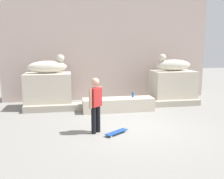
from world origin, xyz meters
The scene contains 13 objects.
ground_plane centered at (0.00, 0.00, 0.00)m, with size 40.00×40.00×0.00m, color gray.
facade_wall centered at (0.00, 4.80, 2.83)m, with size 10.00×0.60×5.66m, color #BFA89E.
pedestal_left centered at (-2.79, 3.20, 0.73)m, with size 1.91×1.23×1.47m, color beige.
pedestal_right centered at (2.79, 3.20, 0.73)m, with size 1.91×1.23×1.47m, color beige.
statue_reclining_left centered at (-2.76, 3.20, 1.75)m, with size 1.64×0.69×0.78m.
statue_reclining_right centered at (2.76, 3.20, 1.75)m, with size 1.60×0.56×0.78m.
ledge_block centered at (0.00, 2.09, 0.26)m, with size 2.85×0.74×0.53m, color beige.
skater centered at (-1.19, -0.34, 0.92)m, with size 0.43×0.39×1.67m.
skateboard centered at (-0.60, -0.59, 0.06)m, with size 0.76×0.63×0.08m.
bottle_clear centered at (-0.90, 2.09, 0.65)m, with size 0.07×0.07×0.30m.
bottle_red centered at (-1.01, 2.20, 0.63)m, with size 0.06×0.06×0.27m.
bottle_blue centered at (0.62, 2.17, 0.63)m, with size 0.08×0.08×0.26m.
stair_step centered at (0.00, 2.56, 0.13)m, with size 7.49×0.50×0.26m, color #A9A08F.
Camera 1 is at (-2.01, -7.64, 2.59)m, focal length 40.57 mm.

